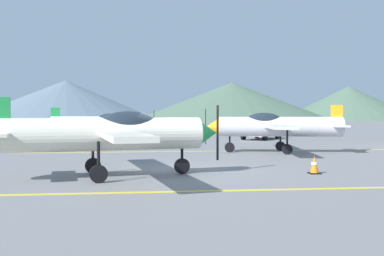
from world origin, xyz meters
The scene contains 11 objects.
ground_plane centered at (0.00, 0.00, 0.00)m, with size 400.00×400.00×0.00m, color slate.
apron_line_near centered at (0.00, -3.60, 0.01)m, with size 80.00×0.16×0.01m, color yellow.
apron_line_far centered at (0.00, 8.06, 0.01)m, with size 80.00×0.16×0.01m, color yellow.
airplane_near centered at (-2.33, -0.89, 1.39)m, with size 7.23×8.25×2.47m.
airplane_mid centered at (5.43, 6.90, 1.39)m, with size 7.22×8.27×2.47m.
airplane_far centered at (-4.26, 15.47, 1.39)m, with size 7.16×8.25×2.47m.
car_sedan centered at (7.94, 18.53, 0.84)m, with size 4.02×4.52×1.62m.
traffic_cone_front centered at (4.34, -0.85, 0.29)m, with size 0.36×0.36×0.59m.
hill_centerleft centered at (-26.35, 119.94, 6.43)m, with size 60.07×60.07×12.86m, color slate.
hill_centerright centered at (30.22, 136.74, 6.99)m, with size 72.82×72.82×13.98m, color #4C6651.
hill_right centered at (74.27, 134.61, 6.40)m, with size 51.69×51.69×12.79m, color #4C6651.
Camera 1 is at (-1.21, -14.06, 1.95)m, focal length 38.84 mm.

